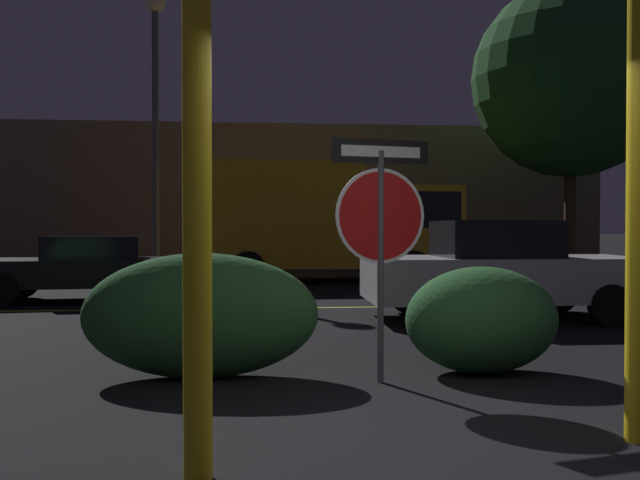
# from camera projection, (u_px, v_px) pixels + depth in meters

# --- Properties ---
(ground_plane) EXTENTS (260.00, 260.00, 0.00)m
(ground_plane) POSITION_uv_depth(u_px,v_px,m) (434.00, 448.00, 4.55)
(ground_plane) COLOR black
(road_center_stripe) EXTENTS (32.15, 0.12, 0.01)m
(road_center_stripe) POSITION_uv_depth(u_px,v_px,m) (317.00, 308.00, 12.45)
(road_center_stripe) COLOR gold
(road_center_stripe) RESTS_ON ground_plane
(stop_sign) EXTENTS (0.92, 0.23, 2.20)m
(stop_sign) POSITION_uv_depth(u_px,v_px,m) (381.00, 213.00, 6.44)
(stop_sign) COLOR #4C4C51
(stop_sign) RESTS_ON ground_plane
(yellow_pole_left) EXTENTS (0.16, 0.16, 3.51)m
(yellow_pole_left) POSITION_uv_depth(u_px,v_px,m) (197.00, 166.00, 3.96)
(yellow_pole_left) COLOR yellow
(yellow_pole_left) RESTS_ON ground_plane
(yellow_pole_right) EXTENTS (0.16, 0.16, 3.01)m
(yellow_pole_right) POSITION_uv_depth(u_px,v_px,m) (638.00, 213.00, 4.66)
(yellow_pole_right) COLOR yellow
(yellow_pole_right) RESTS_ON ground_plane
(hedge_bush_1) EXTENTS (2.20, 0.84, 1.17)m
(hedge_bush_1) POSITION_uv_depth(u_px,v_px,m) (201.00, 316.00, 6.64)
(hedge_bush_1) COLOR #285B2D
(hedge_bush_1) RESTS_ON ground_plane
(hedge_bush_2) EXTENTS (1.49, 1.00, 1.03)m
(hedge_bush_2) POSITION_uv_depth(u_px,v_px,m) (482.00, 320.00, 6.87)
(hedge_bush_2) COLOR #285B2D
(hedge_bush_2) RESTS_ON ground_plane
(passing_car_1) EXTENTS (4.53, 2.15, 1.24)m
(passing_car_1) POSITION_uv_depth(u_px,v_px,m) (88.00, 267.00, 13.59)
(passing_car_1) COLOR black
(passing_car_1) RESTS_ON ground_plane
(passing_car_2) EXTENTS (4.26, 2.00, 1.51)m
(passing_car_2) POSITION_uv_depth(u_px,v_px,m) (500.00, 271.00, 10.89)
(passing_car_2) COLOR silver
(passing_car_2) RESTS_ON ground_plane
(delivery_truck) EXTENTS (6.83, 2.68, 3.04)m
(delivery_truck) POSITION_uv_depth(u_px,v_px,m) (327.00, 219.00, 18.45)
(delivery_truck) COLOR gold
(delivery_truck) RESTS_ON ground_plane
(street_lamp) EXTENTS (0.52, 0.52, 7.12)m
(street_lamp) POSITION_uv_depth(u_px,v_px,m) (155.00, 82.00, 17.20)
(street_lamp) COLOR #4C4C51
(street_lamp) RESTS_ON ground_plane
(tree_0) EXTENTS (5.52, 5.52, 8.33)m
(tree_0) POSITION_uv_depth(u_px,v_px,m) (571.00, 79.00, 20.02)
(tree_0) COLOR #422D1E
(tree_0) RESTS_ON ground_plane
(building_backdrop) EXTENTS (26.64, 3.02, 4.84)m
(building_backdrop) POSITION_uv_depth(u_px,v_px,m) (213.00, 198.00, 24.77)
(building_backdrop) COLOR #6B5B4C
(building_backdrop) RESTS_ON ground_plane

